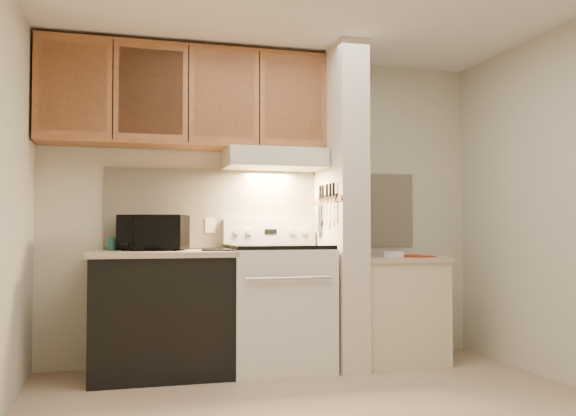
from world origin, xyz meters
name	(u,v)px	position (x,y,z in m)	size (l,w,h in m)	color
floor	(326,413)	(0.00, 0.00, 0.00)	(3.60, 3.60, 0.00)	tan
wall_back	(268,207)	(0.00, 1.50, 1.25)	(3.60, 0.02, 2.50)	beige
backsplash	(268,209)	(0.00, 1.49, 1.24)	(2.60, 0.02, 0.63)	beige
range_body	(278,309)	(0.00, 1.16, 0.46)	(0.76, 0.65, 0.92)	silver
oven_window	(289,308)	(0.00, 0.84, 0.50)	(0.50, 0.01, 0.30)	black
oven_handle	(290,278)	(0.00, 0.80, 0.72)	(0.02, 0.02, 0.65)	silver
cooktop	(278,247)	(0.00, 1.16, 0.94)	(0.74, 0.64, 0.03)	black
range_backguard	(269,232)	(0.00, 1.44, 1.05)	(0.76, 0.08, 0.20)	silver
range_display	(271,232)	(0.00, 1.40, 1.05)	(0.10, 0.01, 0.04)	black
range_knob_left_outer	(237,232)	(-0.28, 1.40, 1.05)	(0.05, 0.05, 0.02)	silver
range_knob_left_inner	(249,232)	(-0.18, 1.40, 1.05)	(0.05, 0.05, 0.02)	silver
range_knob_right_inner	(292,232)	(0.18, 1.40, 1.05)	(0.05, 0.05, 0.02)	silver
range_knob_right_outer	(304,232)	(0.28, 1.40, 1.05)	(0.05, 0.05, 0.02)	silver
dishwasher_front	(161,316)	(-0.88, 1.17, 0.43)	(1.00, 0.63, 0.87)	black
left_countertop	(161,254)	(-0.88, 1.17, 0.89)	(1.04, 0.67, 0.04)	#B5A490
spoon_rest	(218,250)	(-0.49, 0.99, 0.92)	(0.22, 0.07, 0.02)	black
teal_jar	(113,244)	(-1.23, 1.39, 0.96)	(0.09, 0.09, 0.10)	#1E6758
outlet	(210,225)	(-0.48, 1.48, 1.10)	(0.08, 0.01, 0.12)	beige
microwave	(154,233)	(-0.93, 1.31, 1.04)	(0.48, 0.33, 0.27)	black
partition_pillar	(340,206)	(0.51, 1.15, 1.25)	(0.22, 0.70, 2.50)	beige
pillar_trim	(327,200)	(0.39, 1.15, 1.30)	(0.01, 0.70, 0.04)	#9C5E36
knife_strip	(328,197)	(0.39, 1.10, 1.32)	(0.02, 0.42, 0.04)	black
knife_blade_a	(334,209)	(0.38, 0.93, 1.22)	(0.01, 0.04, 0.16)	silver
knife_handle_a	(333,189)	(0.38, 0.93, 1.37)	(0.02, 0.02, 0.10)	black
knife_blade_b	(330,211)	(0.38, 1.01, 1.21)	(0.01, 0.04, 0.18)	silver
knife_handle_b	(330,190)	(0.38, 1.01, 1.37)	(0.02, 0.02, 0.10)	black
knife_blade_c	(326,212)	(0.38, 1.10, 1.20)	(0.01, 0.04, 0.20)	silver
knife_handle_c	(327,191)	(0.38, 1.09, 1.37)	(0.02, 0.02, 0.10)	black
knife_blade_d	(323,210)	(0.38, 1.18, 1.22)	(0.01, 0.04, 0.16)	silver
knife_handle_d	(323,191)	(0.38, 1.19, 1.37)	(0.02, 0.02, 0.10)	black
knife_blade_e	(320,212)	(0.38, 1.26, 1.21)	(0.01, 0.04, 0.18)	silver
knife_handle_e	(320,192)	(0.38, 1.26, 1.37)	(0.02, 0.02, 0.10)	black
oven_mitt	(318,219)	(0.38, 1.32, 1.15)	(0.03, 0.10, 0.23)	slate
right_cab_base	(394,311)	(0.97, 1.15, 0.40)	(0.70, 0.60, 0.81)	beige
right_countertop	(394,259)	(0.97, 1.15, 0.83)	(0.74, 0.64, 0.04)	#B5A490
red_folder	(414,256)	(1.07, 1.00, 0.85)	(0.21, 0.28, 0.01)	#A2200C
white_box	(394,254)	(0.92, 1.05, 0.87)	(0.15, 0.10, 0.04)	white
range_hood	(274,159)	(0.00, 1.28, 1.62)	(0.78, 0.44, 0.15)	beige
hood_lip	(281,162)	(0.00, 1.07, 1.58)	(0.78, 0.04, 0.06)	beige
upper_cabinets	(186,98)	(-0.69, 1.32, 2.08)	(2.18, 0.33, 0.77)	#9C5E36
cab_door_a	(73,87)	(-1.51, 1.17, 2.08)	(0.46, 0.01, 0.63)	#9C5E36
cab_gap_a	(113,89)	(-1.23, 1.16, 2.08)	(0.01, 0.01, 0.73)	black
cab_door_b	(151,91)	(-0.96, 1.17, 2.08)	(0.46, 0.01, 0.63)	#9C5E36
cab_gap_b	(188,94)	(-0.69, 1.16, 2.08)	(0.01, 0.01, 0.73)	black
cab_door_c	(225,96)	(-0.42, 1.17, 2.08)	(0.46, 0.01, 0.63)	#9C5E36
cab_gap_c	(260,98)	(-0.14, 1.16, 2.08)	(0.01, 0.01, 0.73)	black
cab_door_d	(293,100)	(0.13, 1.17, 2.08)	(0.46, 0.01, 0.63)	#9C5E36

